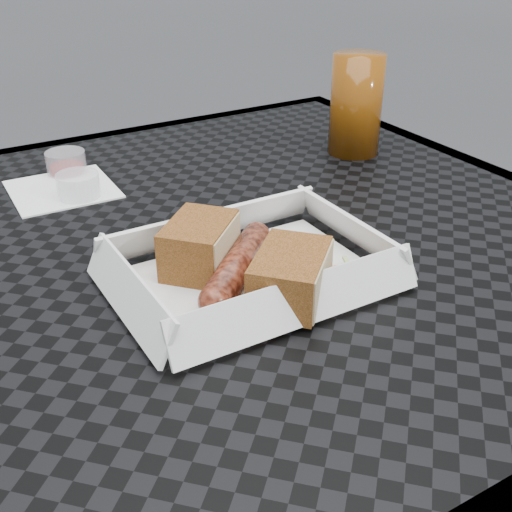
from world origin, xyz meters
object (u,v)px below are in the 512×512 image
at_px(drink_glass, 356,105).
at_px(food_tray, 251,278).
at_px(bratwurst, 237,266).
at_px(patio_table, 233,294).

bearing_deg(drink_glass, food_tray, -142.68).
xyz_separation_m(bratwurst, drink_glass, (0.31, 0.23, 0.05)).
relative_size(patio_table, food_tray, 3.64).
height_order(food_tray, drink_glass, drink_glass).
height_order(patio_table, bratwurst, bratwurst).
distance_m(food_tray, drink_glass, 0.38).
height_order(patio_table, drink_glass, drink_glass).
distance_m(bratwurst, drink_glass, 0.39).
bearing_deg(drink_glass, patio_table, -153.30).
xyz_separation_m(food_tray, drink_glass, (0.30, 0.23, 0.07)).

